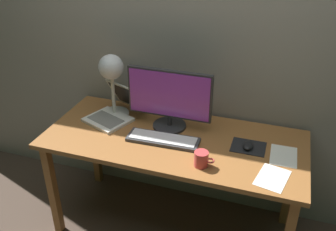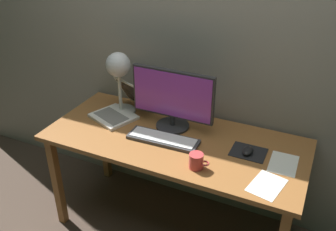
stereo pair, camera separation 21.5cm
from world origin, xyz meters
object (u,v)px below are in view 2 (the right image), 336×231
(coffee_mug, at_px, (196,161))
(mouse, at_px, (248,151))
(keyboard_main, at_px, (163,139))
(laptop, at_px, (123,106))
(monitor, at_px, (173,98))
(desk_lamp, at_px, (119,71))

(coffee_mug, bearing_deg, mouse, 48.79)
(keyboard_main, height_order, coffee_mug, coffee_mug)
(laptop, bearing_deg, mouse, -6.68)
(keyboard_main, distance_m, laptop, 0.44)
(monitor, xyz_separation_m, mouse, (0.52, -0.09, -0.19))
(mouse, height_order, coffee_mug, coffee_mug)
(monitor, xyz_separation_m, laptop, (-0.38, 0.02, -0.14))
(desk_lamp, relative_size, mouse, 4.48)
(desk_lamp, bearing_deg, keyboard_main, -26.08)
(monitor, bearing_deg, laptop, 177.61)
(keyboard_main, bearing_deg, monitor, 95.57)
(monitor, bearing_deg, mouse, -9.79)
(keyboard_main, distance_m, coffee_mug, 0.33)
(desk_lamp, bearing_deg, coffee_mug, -27.99)
(coffee_mug, bearing_deg, desk_lamp, 152.01)
(desk_lamp, xyz_separation_m, coffee_mug, (0.70, -0.37, -0.26))
(monitor, relative_size, laptop, 1.24)
(monitor, height_order, desk_lamp, desk_lamp)
(laptop, xyz_separation_m, mouse, (0.89, -0.10, -0.04))
(desk_lamp, height_order, mouse, desk_lamp)
(coffee_mug, bearing_deg, monitor, 131.11)
(coffee_mug, bearing_deg, keyboard_main, 149.24)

